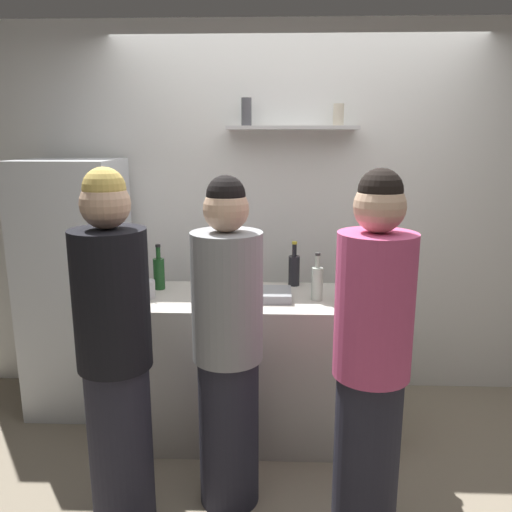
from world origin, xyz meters
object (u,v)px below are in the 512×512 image
(water_bottle_plastic, at_px, (376,289))
(person_grey_hoodie, at_px, (228,350))
(wine_bottle_pale_glass, at_px, (317,282))
(wine_bottle_green_glass, at_px, (159,272))
(utensil_holder, at_px, (147,289))
(refrigerator, at_px, (77,288))
(wine_bottle_dark_glass, at_px, (294,269))
(person_blonde, at_px, (115,356))
(baking_pan, at_px, (262,294))
(wine_bottle_amber_glass, at_px, (345,282))
(person_pink_top, at_px, (371,365))

(water_bottle_plastic, xyz_separation_m, person_grey_hoodie, (-0.80, -0.52, -0.16))
(wine_bottle_pale_glass, relative_size, person_grey_hoodie, 0.17)
(wine_bottle_green_glass, bearing_deg, water_bottle_plastic, -11.06)
(utensil_holder, distance_m, water_bottle_plastic, 1.34)
(wine_bottle_pale_glass, bearing_deg, refrigerator, 166.92)
(wine_bottle_dark_glass, distance_m, person_blonde, 1.35)
(person_grey_hoodie, distance_m, person_blonde, 0.53)
(baking_pan, relative_size, wine_bottle_green_glass, 1.19)
(refrigerator, height_order, wine_bottle_amber_glass, refrigerator)
(refrigerator, height_order, wine_bottle_green_glass, refrigerator)
(utensil_holder, bearing_deg, wine_bottle_green_glass, 80.10)
(utensil_holder, bearing_deg, baking_pan, 1.02)
(wine_bottle_dark_glass, xyz_separation_m, wine_bottle_pale_glass, (0.12, -0.30, -0.00))
(wine_bottle_dark_glass, distance_m, wine_bottle_amber_glass, 0.44)
(refrigerator, xyz_separation_m, wine_bottle_green_glass, (0.60, -0.18, 0.16))
(refrigerator, distance_m, wine_bottle_amber_glass, 1.79)
(utensil_holder, bearing_deg, refrigerator, 147.30)
(utensil_holder, bearing_deg, wine_bottle_pale_glass, -0.05)
(refrigerator, relative_size, wine_bottle_amber_glass, 5.51)
(wine_bottle_green_glass, distance_m, wine_bottle_pale_glass, 0.99)
(wine_bottle_pale_glass, distance_m, wine_bottle_amber_glass, 0.16)
(wine_bottle_green_glass, height_order, person_grey_hoodie, person_grey_hoodie)
(wine_bottle_amber_glass, height_order, water_bottle_plastic, wine_bottle_amber_glass)
(utensil_holder, relative_size, person_blonde, 0.13)
(utensil_holder, relative_size, wine_bottle_dark_glass, 0.76)
(wine_bottle_dark_glass, bearing_deg, wine_bottle_amber_glass, -50.47)
(wine_bottle_green_glass, bearing_deg, wine_bottle_dark_glass, 7.64)
(person_blonde, bearing_deg, utensil_holder, 31.28)
(wine_bottle_amber_glass, distance_m, person_grey_hoodie, 0.85)
(wine_bottle_green_glass, xyz_separation_m, wine_bottle_dark_glass, (0.85, 0.11, -0.00))
(water_bottle_plastic, bearing_deg, baking_pan, 173.08)
(baking_pan, xyz_separation_m, wine_bottle_green_glass, (-0.65, 0.18, 0.08))
(wine_bottle_amber_glass, distance_m, person_blonde, 1.34)
(person_grey_hoodie, bearing_deg, wine_bottle_pale_glass, 23.28)
(wine_bottle_amber_glass, relative_size, water_bottle_plastic, 1.53)
(wine_bottle_green_glass, height_order, person_pink_top, person_pink_top)
(wine_bottle_pale_glass, height_order, water_bottle_plastic, wine_bottle_pale_glass)
(baking_pan, bearing_deg, wine_bottle_green_glass, 164.92)
(person_grey_hoodie, height_order, person_blonde, person_blonde)
(water_bottle_plastic, bearing_deg, wine_bottle_dark_glass, 140.96)
(wine_bottle_amber_glass, bearing_deg, person_grey_hoodie, -139.14)
(baking_pan, bearing_deg, wine_bottle_amber_glass, -6.01)
(person_blonde, bearing_deg, wine_bottle_dark_glass, -10.43)
(baking_pan, height_order, utensil_holder, utensil_holder)
(baking_pan, bearing_deg, refrigerator, 164.30)
(wine_bottle_pale_glass, height_order, person_blonde, person_blonde)
(wine_bottle_pale_glass, bearing_deg, person_grey_hoodie, -129.07)
(wine_bottle_dark_glass, bearing_deg, person_blonde, -129.48)
(refrigerator, xyz_separation_m, wine_bottle_pale_glass, (1.57, -0.37, 0.16))
(refrigerator, xyz_separation_m, wine_bottle_dark_glass, (1.45, -0.06, 0.16))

